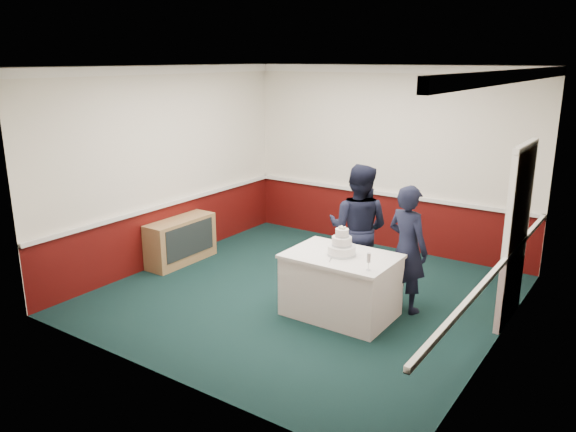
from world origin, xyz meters
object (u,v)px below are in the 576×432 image
Objects in this scene: wedding_cake at (342,246)px; sideboard at (181,241)px; champagne_flute at (369,259)px; person_man at (358,228)px; cake_knife at (331,259)px; cake_table at (341,285)px; person_woman at (407,249)px.

sideboard is at bearing 175.32° from wedding_cake.
champagne_flute is at bearing -29.25° from wedding_cake.
sideboard is 2.88m from person_man.
sideboard is 3.01m from cake_knife.
champagne_flute is (0.50, -0.28, 0.03)m from wedding_cake.
sideboard is 0.91× the size of cake_table.
person_woman is (0.63, 0.81, 0.02)m from cake_knife.
cake_knife is at bearing 171.42° from champagne_flute.
person_man is at bearing 122.49° from champagne_flute.
sideboard is 3.62m from person_woman.
champagne_flute is 1.32m from person_man.
cake_table is 0.78m from champagne_flute.
wedding_cake reaches higher than cake_table.
wedding_cake is 1.65× the size of cake_knife.
wedding_cake is at bearing 150.75° from champagne_flute.
cake_table is 0.94m from person_woman.
person_man is at bearing 2.65° from person_woman.
person_man reaches higher than sideboard.
person_man is 1.08× the size of person_woman.
person_man is at bearing 104.07° from wedding_cake.
cake_knife is at bearing -98.53° from wedding_cake.
person_woman is at bearing 45.47° from cake_table.
person_woman is (3.57, 0.36, 0.46)m from sideboard.
champagne_flute is at bearing -29.25° from cake_table.
sideboard is 0.74× the size of person_woman.
cake_table is (2.98, -0.24, 0.05)m from sideboard.
person_woman reaches higher than wedding_cake.
champagne_flute is (0.50, -0.28, 0.53)m from cake_table.
person_man is at bearing 12.02° from sideboard.
sideboard is 5.45× the size of cake_knife.
champagne_flute is at bearing -8.56° from sideboard.
cake_knife is 1.02m from person_woman.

